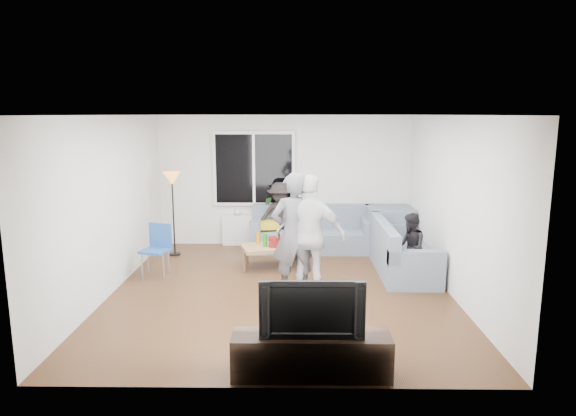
{
  "coord_description": "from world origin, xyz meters",
  "views": [
    {
      "loc": [
        0.2,
        -7.21,
        2.61
      ],
      "look_at": [
        0.1,
        0.6,
        1.15
      ],
      "focal_mm": 31.33,
      "sensor_mm": 36.0,
      "label": 1
    }
  ],
  "objects_px": {
    "player_left": "(293,234)",
    "tv_console": "(311,355)",
    "side_chair": "(155,251)",
    "spectator_back": "(280,216)",
    "sofa_right_section": "(403,247)",
    "television": "(312,306)",
    "floor_lamp": "(173,214)",
    "coffee_table": "(275,256)",
    "sofa_back_section": "(311,229)",
    "spectator_right": "(410,248)",
    "player_right": "(311,236)"
  },
  "relations": [
    {
      "from": "tv_console",
      "to": "spectator_back",
      "type": "bearing_deg",
      "value": 95.42
    },
    {
      "from": "sofa_right_section",
      "to": "spectator_back",
      "type": "relative_size",
      "value": 1.5
    },
    {
      "from": "floor_lamp",
      "to": "spectator_right",
      "type": "xyz_separation_m",
      "value": [
        4.07,
        -1.48,
        -0.23
      ]
    },
    {
      "from": "player_right",
      "to": "spectator_back",
      "type": "relative_size",
      "value": 1.33
    },
    {
      "from": "sofa_right_section",
      "to": "television",
      "type": "xyz_separation_m",
      "value": [
        -1.65,
        -3.42,
        0.31
      ]
    },
    {
      "from": "coffee_table",
      "to": "side_chair",
      "type": "relative_size",
      "value": 1.28
    },
    {
      "from": "coffee_table",
      "to": "tv_console",
      "type": "distance_m",
      "value": 3.67
    },
    {
      "from": "player_left",
      "to": "spectator_back",
      "type": "distance_m",
      "value": 2.44
    },
    {
      "from": "sofa_back_section",
      "to": "floor_lamp",
      "type": "xyz_separation_m",
      "value": [
        -2.58,
        -0.36,
        0.36
      ]
    },
    {
      "from": "floor_lamp",
      "to": "television",
      "type": "height_order",
      "value": "floor_lamp"
    },
    {
      "from": "coffee_table",
      "to": "player_left",
      "type": "bearing_deg",
      "value": -75.5
    },
    {
      "from": "side_chair",
      "to": "floor_lamp",
      "type": "distance_m",
      "value": 1.35
    },
    {
      "from": "sofa_right_section",
      "to": "player_right",
      "type": "distance_m",
      "value": 1.97
    },
    {
      "from": "spectator_right",
      "to": "television",
      "type": "relative_size",
      "value": 1.06
    },
    {
      "from": "floor_lamp",
      "to": "spectator_back",
      "type": "bearing_deg",
      "value": 11.17
    },
    {
      "from": "coffee_table",
      "to": "tv_console",
      "type": "xyz_separation_m",
      "value": [
        0.51,
        -3.63,
        0.02
      ]
    },
    {
      "from": "coffee_table",
      "to": "television",
      "type": "bearing_deg",
      "value": -81.96
    },
    {
      "from": "sofa_back_section",
      "to": "spectator_right",
      "type": "bearing_deg",
      "value": -50.92
    },
    {
      "from": "side_chair",
      "to": "television",
      "type": "relative_size",
      "value": 0.83
    },
    {
      "from": "player_right",
      "to": "television",
      "type": "bearing_deg",
      "value": 103.04
    },
    {
      "from": "side_chair",
      "to": "tv_console",
      "type": "xyz_separation_m",
      "value": [
        2.42,
        -3.1,
        -0.21
      ]
    },
    {
      "from": "sofa_back_section",
      "to": "player_right",
      "type": "xyz_separation_m",
      "value": [
        -0.09,
        -2.42,
        0.46
      ]
    },
    {
      "from": "spectator_right",
      "to": "tv_console",
      "type": "distance_m",
      "value": 3.38
    },
    {
      "from": "sofa_right_section",
      "to": "television",
      "type": "relative_size",
      "value": 1.93
    },
    {
      "from": "coffee_table",
      "to": "television",
      "type": "distance_m",
      "value": 3.71
    },
    {
      "from": "sofa_back_section",
      "to": "side_chair",
      "type": "height_order",
      "value": "side_chair"
    },
    {
      "from": "side_chair",
      "to": "player_left",
      "type": "xyz_separation_m",
      "value": [
        2.24,
        -0.72,
        0.47
      ]
    },
    {
      "from": "side_chair",
      "to": "player_right",
      "type": "distance_m",
      "value": 2.64
    },
    {
      "from": "spectator_right",
      "to": "spectator_back",
      "type": "height_order",
      "value": "spectator_back"
    },
    {
      "from": "coffee_table",
      "to": "player_right",
      "type": "height_order",
      "value": "player_right"
    },
    {
      "from": "sofa_back_section",
      "to": "player_left",
      "type": "relative_size",
      "value": 1.28
    },
    {
      "from": "sofa_right_section",
      "to": "spectator_back",
      "type": "height_order",
      "value": "spectator_back"
    },
    {
      "from": "player_right",
      "to": "television",
      "type": "height_order",
      "value": "player_right"
    },
    {
      "from": "player_right",
      "to": "spectator_right",
      "type": "relative_size",
      "value": 1.61
    },
    {
      "from": "television",
      "to": "side_chair",
      "type": "bearing_deg",
      "value": 128.01
    },
    {
      "from": "spectator_right",
      "to": "television",
      "type": "bearing_deg",
      "value": -27.47
    },
    {
      "from": "television",
      "to": "sofa_back_section",
      "type": "bearing_deg",
      "value": 88.16
    },
    {
      "from": "floor_lamp",
      "to": "side_chair",
      "type": "bearing_deg",
      "value": -90.0
    },
    {
      "from": "player_left",
      "to": "tv_console",
      "type": "xyz_separation_m",
      "value": [
        0.19,
        -2.38,
        -0.68
      ]
    },
    {
      "from": "floor_lamp",
      "to": "coffee_table",
      "type": "bearing_deg",
      "value": -22.2
    },
    {
      "from": "player_left",
      "to": "spectator_right",
      "type": "xyz_separation_m",
      "value": [
        1.83,
        0.55,
        -0.35
      ]
    },
    {
      "from": "sofa_back_section",
      "to": "spectator_right",
      "type": "relative_size",
      "value": 2.09
    },
    {
      "from": "coffee_table",
      "to": "spectator_right",
      "type": "relative_size",
      "value": 1.0
    },
    {
      "from": "tv_console",
      "to": "spectator_right",
      "type": "bearing_deg",
      "value": 60.71
    },
    {
      "from": "player_left",
      "to": "tv_console",
      "type": "distance_m",
      "value": 2.48
    },
    {
      "from": "spectator_back",
      "to": "side_chair",
      "type": "bearing_deg",
      "value": -135.2
    },
    {
      "from": "side_chair",
      "to": "tv_console",
      "type": "relative_size",
      "value": 0.54
    },
    {
      "from": "player_right",
      "to": "television",
      "type": "relative_size",
      "value": 1.71
    },
    {
      "from": "sofa_right_section",
      "to": "coffee_table",
      "type": "bearing_deg",
      "value": 84.44
    },
    {
      "from": "floor_lamp",
      "to": "television",
      "type": "relative_size",
      "value": 1.51
    }
  ]
}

